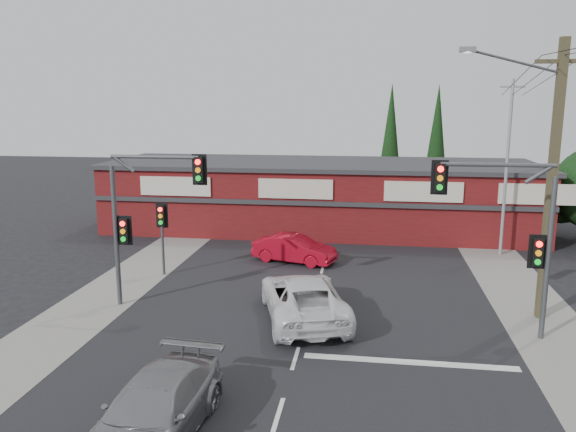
# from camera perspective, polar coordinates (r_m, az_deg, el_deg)

# --- Properties ---
(ground) EXTENTS (120.00, 120.00, 0.00)m
(ground) POSITION_cam_1_polar(r_m,az_deg,el_deg) (19.58, 1.46, -12.09)
(ground) COLOR black
(ground) RESTS_ON ground
(road_strip) EXTENTS (14.00, 70.00, 0.01)m
(road_strip) POSITION_cam_1_polar(r_m,az_deg,el_deg) (24.22, 2.92, -7.41)
(road_strip) COLOR black
(road_strip) RESTS_ON ground
(verge_left) EXTENTS (3.00, 70.00, 0.02)m
(verge_left) POSITION_cam_1_polar(r_m,az_deg,el_deg) (26.37, -15.91, -6.25)
(verge_left) COLOR gray
(verge_left) RESTS_ON ground
(verge_right) EXTENTS (3.00, 70.00, 0.02)m
(verge_right) POSITION_cam_1_polar(r_m,az_deg,el_deg) (24.94, 22.93, -7.75)
(verge_right) COLOR gray
(verge_right) RESTS_ON ground
(stop_line) EXTENTS (6.50, 0.35, 0.01)m
(stop_line) POSITION_cam_1_polar(r_m,az_deg,el_deg) (18.14, 12.25, -14.30)
(stop_line) COLOR silver
(stop_line) RESTS_ON ground
(white_suv) EXTENTS (4.23, 6.36, 1.62)m
(white_suv) POSITION_cam_1_polar(r_m,az_deg,el_deg) (20.77, 1.57, -8.29)
(white_suv) COLOR white
(white_suv) RESTS_ON ground
(silver_suv) EXTENTS (2.46, 5.25, 1.48)m
(silver_suv) POSITION_cam_1_polar(r_m,az_deg,el_deg) (14.24, -13.45, -18.66)
(silver_suv) COLOR gray
(silver_suv) RESTS_ON ground
(red_sedan) EXTENTS (4.40, 2.56, 1.37)m
(red_sedan) POSITION_cam_1_polar(r_m,az_deg,el_deg) (28.00, 0.63, -3.34)
(red_sedan) COLOR #A60A1B
(red_sedan) RESTS_ON ground
(lane_dashes) EXTENTS (0.12, 34.13, 0.01)m
(lane_dashes) POSITION_cam_1_polar(r_m,az_deg,el_deg) (18.01, 0.76, -14.23)
(lane_dashes) COLOR silver
(lane_dashes) RESTS_ON ground
(shop_building) EXTENTS (27.30, 8.40, 4.22)m
(shop_building) POSITION_cam_1_polar(r_m,az_deg,el_deg) (35.42, 3.24, 2.16)
(shop_building) COLOR #531012
(shop_building) RESTS_ON ground
(conifer_near) EXTENTS (1.80, 1.80, 9.25)m
(conifer_near) POSITION_cam_1_polar(r_m,az_deg,el_deg) (41.92, 10.38, 8.02)
(conifer_near) COLOR #2D2116
(conifer_near) RESTS_ON ground
(conifer_far) EXTENTS (1.80, 1.80, 9.25)m
(conifer_far) POSITION_cam_1_polar(r_m,az_deg,el_deg) (44.16, 14.89, 7.99)
(conifer_far) COLOR #2D2116
(conifer_far) RESTS_ON ground
(traffic_mast_left) EXTENTS (3.77, 0.27, 5.97)m
(traffic_mast_left) POSITION_cam_1_polar(r_m,az_deg,el_deg) (21.96, -14.71, 0.85)
(traffic_mast_left) COLOR #47494C
(traffic_mast_left) RESTS_ON ground
(traffic_mast_right) EXTENTS (3.96, 0.27, 5.97)m
(traffic_mast_right) POSITION_cam_1_polar(r_m,az_deg,el_deg) (19.79, 22.03, -0.69)
(traffic_mast_right) COLOR #47494C
(traffic_mast_right) RESTS_ON ground
(pedestal_signal) EXTENTS (0.55, 0.27, 3.38)m
(pedestal_signal) POSITION_cam_1_polar(r_m,az_deg,el_deg) (26.17, -12.70, -0.79)
(pedestal_signal) COLOR #47494C
(pedestal_signal) RESTS_ON ground
(utility_pole) EXTENTS (4.38, 0.59, 10.00)m
(utility_pole) POSITION_cam_1_polar(r_m,az_deg,el_deg) (21.86, 24.96, 4.01)
(utility_pole) COLOR #4A4229
(utility_pole) RESTS_ON ground
(steel_pole) EXTENTS (1.20, 0.16, 9.00)m
(steel_pole) POSITION_cam_1_polar(r_m,az_deg,el_deg) (30.76, 21.34, 4.83)
(steel_pole) COLOR gray
(steel_pole) RESTS_ON ground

